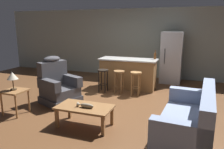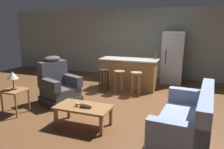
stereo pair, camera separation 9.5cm
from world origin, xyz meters
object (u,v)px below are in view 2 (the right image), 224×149
Objects in this scene: bar_stool_middle at (119,78)px; bar_stool_left at (104,76)px; table_lamp at (13,76)px; bottle_tall_green at (156,56)px; couch at (188,123)px; kitchen_island at (129,73)px; refrigerator at (173,58)px; bar_stool_right at (136,79)px; coffee_table at (84,109)px; fish_figurine at (84,105)px; recliner_near_lamp at (58,86)px; end_table at (15,94)px.

bar_stool_left is at bearing 180.00° from bar_stool_middle.
bottle_tall_green reaches higher than table_lamp.
kitchen_island reaches higher than couch.
bar_stool_right is at bearing -113.54° from refrigerator.
fish_figurine is at bearing -51.17° from coffee_table.
bottle_tall_green is at bearing 65.21° from bar_stool_right.
bottle_tall_green is at bearing 74.79° from coffee_table.
fish_figurine is 0.19× the size of kitchen_island.
bar_stool_middle is 1.00× the size of bar_stool_right.
kitchen_island is at bearing 88.95° from coffee_table.
refrigerator is at bearing 54.54° from bar_stool_middle.
table_lamp is at bearing 177.09° from fish_figurine.
table_lamp reaches higher than bar_stool_middle.
fish_figurine is 0.28× the size of recliner_near_lamp.
coffee_table is 1.62× the size of bar_stool_middle.
table_lamp is (-1.83, 0.09, 0.41)m from fish_figurine.
bottle_tall_green is (0.89, 0.84, 0.58)m from bar_stool_middle.
coffee_table is at bearing 128.83° from fish_figurine.
kitchen_island is (1.35, 1.90, 0.06)m from recliner_near_lamp.
bar_stool_left is 0.51m from bar_stool_middle.
recliner_near_lamp is at bearing -144.22° from bar_stool_right.
table_lamp is at bearing 5.25° from couch.
coffee_table is 0.56× the size of couch.
bar_stool_right is (2.25, 2.26, -0.40)m from table_lamp.
end_table is 2.58m from bar_stool_left.
bottle_tall_green is at bearing 49.61° from table_lamp.
recliner_near_lamp is at bearing -129.52° from refrigerator.
bar_stool_middle is 1.36m from bottle_tall_green.
table_lamp is at bearing -118.71° from bar_stool_left.
end_table is 1.37× the size of table_lamp.
kitchen_island is at bearing -135.20° from refrigerator.
kitchen_island is (1.81, 2.90, 0.02)m from end_table.
refrigerator is at bearing 44.80° from kitchen_island.
couch is 7.14× the size of bottle_tall_green.
bottle_tall_green is (2.64, 3.10, 0.18)m from table_lamp.
recliner_near_lamp is 2.93× the size of table_lamp.
end_table reaches higher than coffee_table.
bar_stool_right is (0.51, 0.00, 0.00)m from bar_stool_middle.
coffee_table is 0.92× the size of recliner_near_lamp.
fish_figurine is at bearing -2.55° from end_table.
fish_figurine is 1.92m from couch.
coffee_table is at bearing -16.19° from recliner_near_lamp.
end_table is at bearing -23.26° from table_lamp.
refrigerator is at bearing 45.32° from bar_stool_left.
coffee_table is at bearing -1.15° from table_lamp.
bar_stool_left reaches higher than end_table.
bar_stool_middle is at bearing -136.78° from bottle_tall_green.
bar_stool_left is at bearing 81.94° from recliner_near_lamp.
bottle_tall_green reaches higher than couch.
couch is 2.87× the size of bar_stool_middle.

